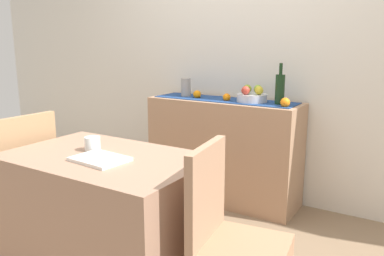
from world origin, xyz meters
name	(u,v)px	position (x,y,z in m)	size (l,w,h in m)	color
ground_plane	(170,248)	(0.00, 0.00, -0.01)	(6.40, 6.40, 0.02)	#856C52
room_wall_rear	(248,42)	(0.00, 1.18, 1.35)	(6.40, 0.06, 2.70)	silver
sideboard_console	(223,151)	(-0.08, 0.92, 0.44)	(1.29, 0.42, 0.87)	tan
table_runner	(224,100)	(-0.08, 0.92, 0.88)	(1.21, 0.32, 0.01)	navy
fruit_bowl	(252,98)	(0.17, 0.92, 0.91)	(0.24, 0.24, 0.06)	silver
apple_front	(246,90)	(0.14, 0.85, 0.98)	(0.07, 0.07, 0.07)	#B63B2D
apple_center	(258,89)	(0.18, 1.00, 0.98)	(0.07, 0.07, 0.07)	#86AC37
apple_left	(259,90)	(0.23, 0.92, 0.98)	(0.07, 0.07, 0.07)	gold
apple_upper	(247,89)	(0.11, 0.95, 0.98)	(0.07, 0.07, 0.07)	olive
wine_bottle	(280,89)	(0.39, 0.92, 1.00)	(0.07, 0.07, 0.32)	#173218
ceramic_vase	(186,87)	(-0.46, 0.92, 0.96)	(0.08, 0.08, 0.16)	gray
orange_loose_mid	(227,97)	(-0.03, 0.87, 0.91)	(0.06, 0.06, 0.06)	orange
orange_loose_end	(197,94)	(-0.33, 0.89, 0.91)	(0.07, 0.07, 0.07)	orange
orange_loose_near_bowl	(285,103)	(0.47, 0.83, 0.91)	(0.07, 0.07, 0.07)	orange
dining_table	(108,218)	(-0.10, -0.47, 0.37)	(1.11, 0.71, 0.74)	#A27A62
open_book	(100,159)	(-0.05, -0.55, 0.75)	(0.28, 0.21, 0.02)	white
coffee_cup	(92,144)	(-0.23, -0.43, 0.78)	(0.09, 0.09, 0.08)	silver
chair_near_window	(20,204)	(-0.92, -0.47, 0.27)	(0.41, 0.41, 0.90)	tan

